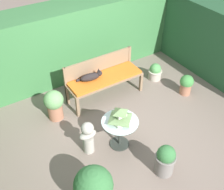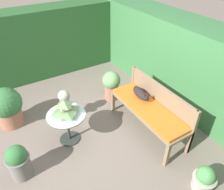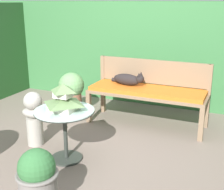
{
  "view_description": "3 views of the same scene",
  "coord_description": "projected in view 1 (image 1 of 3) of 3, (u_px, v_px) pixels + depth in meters",
  "views": [
    {
      "loc": [
        -2.24,
        -3.08,
        3.92
      ],
      "look_at": [
        -0.0,
        0.45,
        0.53
      ],
      "focal_mm": 45.0,
      "sensor_mm": 36.0,
      "label": 1
    },
    {
      "loc": [
        2.39,
        -1.03,
        2.91
      ],
      "look_at": [
        -0.29,
        0.6,
        0.65
      ],
      "focal_mm": 35.0,
      "sensor_mm": 36.0,
      "label": 2
    },
    {
      "loc": [
        1.41,
        -2.9,
        1.7
      ],
      "look_at": [
        -0.13,
        0.59,
        0.52
      ],
      "focal_mm": 50.0,
      "sensor_mm": 36.0,
      "label": 3
    }
  ],
  "objects": [
    {
      "name": "potted_plant_patio_mid",
      "position": [
        54.0,
        104.0,
        5.45
      ],
      "size": [
        0.39,
        0.39,
        0.65
      ],
      "color": "#9E664C",
      "rests_on": "ground"
    },
    {
      "name": "pagoda_birdhouse",
      "position": [
        120.0,
        116.0,
        4.68
      ],
      "size": [
        0.36,
        0.36,
        0.29
      ],
      "color": "silver",
      "rests_on": "patio_table"
    },
    {
      "name": "ground",
      "position": [
        125.0,
        129.0,
        5.42
      ],
      "size": [
        30.0,
        30.0,
        0.0
      ],
      "primitive_type": "plane",
      "color": "#75665B"
    },
    {
      "name": "foliage_hedge_back",
      "position": [
        68.0,
        41.0,
        6.43
      ],
      "size": [
        6.4,
        0.88,
        1.67
      ],
      "primitive_type": "cube",
      "color": "#38703D",
      "rests_on": "ground"
    },
    {
      "name": "bench_backrest",
      "position": [
        99.0,
        66.0,
        5.95
      ],
      "size": [
        1.63,
        0.06,
        0.88
      ],
      "color": "#7F664C",
      "rests_on": "ground"
    },
    {
      "name": "patio_table",
      "position": [
        120.0,
        127.0,
        4.84
      ],
      "size": [
        0.65,
        0.65,
        0.58
      ],
      "color": "#2D332D",
      "rests_on": "ground"
    },
    {
      "name": "potted_plant_hedge_corner",
      "position": [
        186.0,
        84.0,
        6.12
      ],
      "size": [
        0.3,
        0.3,
        0.47
      ],
      "color": "#9E664C",
      "rests_on": "ground"
    },
    {
      "name": "potted_plant_table_near",
      "position": [
        155.0,
        72.0,
        6.6
      ],
      "size": [
        0.33,
        0.33,
        0.4
      ],
      "color": "#ADA393",
      "rests_on": "ground"
    },
    {
      "name": "potted_plant_path_edge",
      "position": [
        165.0,
        160.0,
        4.48
      ],
      "size": [
        0.34,
        0.34,
        0.58
      ],
      "color": "slate",
      "rests_on": "ground"
    },
    {
      "name": "potted_plant_bench_left",
      "position": [
        94.0,
        189.0,
        3.95
      ],
      "size": [
        0.57,
        0.57,
        0.78
      ],
      "color": "#9E664C",
      "rests_on": "ground"
    },
    {
      "name": "garden_bust",
      "position": [
        88.0,
        137.0,
        4.79
      ],
      "size": [
        0.31,
        0.22,
        0.66
      ],
      "rotation": [
        0.0,
        0.0,
        0.02
      ],
      "color": "#A39E93",
      "rests_on": "ground"
    },
    {
      "name": "garden_bench",
      "position": [
        105.0,
        79.0,
        5.9
      ],
      "size": [
        1.63,
        0.54,
        0.53
      ],
      "color": "#7F664C",
      "rests_on": "ground"
    },
    {
      "name": "cat",
      "position": [
        91.0,
        77.0,
        5.72
      ],
      "size": [
        0.53,
        0.24,
        0.21
      ],
      "rotation": [
        0.0,
        0.0,
        -0.13
      ],
      "color": "black",
      "rests_on": "garden_bench"
    }
  ]
}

